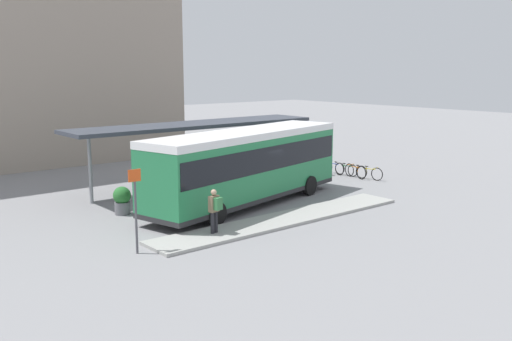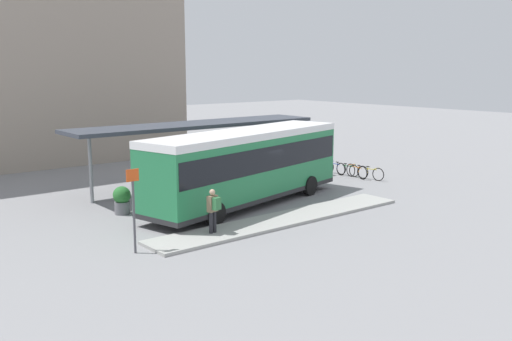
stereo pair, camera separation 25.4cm
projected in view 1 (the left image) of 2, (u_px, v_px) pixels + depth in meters
name	position (u px, v px, depth m)	size (l,w,h in m)	color
ground_plane	(247.00, 205.00, 25.26)	(120.00, 120.00, 0.00)	gray
curb_island	(284.00, 219.00, 22.61)	(11.86, 1.80, 0.12)	#9E9E99
city_bus	(247.00, 162.00, 24.93)	(11.15, 4.83, 3.30)	#237A47
pedestrian_waiting	(215.00, 208.00, 20.38)	(0.43, 0.47, 1.60)	#232328
bicycle_yellow	(369.00, 173.00, 30.94)	(0.48, 1.67, 0.73)	black
bicycle_orange	(355.00, 171.00, 31.40)	(0.48, 1.73, 0.75)	black
bicycle_green	(346.00, 169.00, 32.10)	(0.48, 1.59, 0.69)	black
bicycle_blue	(334.00, 167.00, 32.58)	(0.48, 1.69, 0.73)	black
station_shelter	(196.00, 125.00, 28.55)	(13.34, 2.69, 3.27)	#383D47
potted_planter_near_shelter	(122.00, 200.00, 23.53)	(0.74, 0.74, 1.17)	slate
potted_planter_far_side	(229.00, 179.00, 27.65)	(0.75, 0.75, 1.29)	slate
platform_sign	(136.00, 207.00, 18.38)	(0.44, 0.08, 2.80)	#4C4C51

